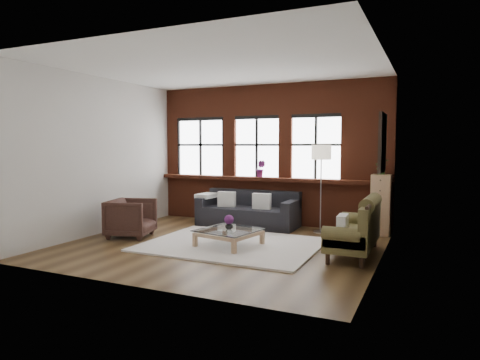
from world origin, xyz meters
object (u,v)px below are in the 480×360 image
at_px(drawer_chest, 381,205).
at_px(dark_sofa, 248,208).
at_px(armchair, 131,218).
at_px(floor_lamp, 321,185).
at_px(vintage_settee, 353,227).
at_px(vase, 229,225).
at_px(coffee_table, 229,238).

bearing_deg(drawer_chest, dark_sofa, -175.44).
bearing_deg(armchair, drawer_chest, -78.60).
height_order(dark_sofa, floor_lamp, floor_lamp).
height_order(dark_sofa, armchair, dark_sofa).
relative_size(dark_sofa, vintage_settee, 1.30).
height_order(vase, floor_lamp, floor_lamp).
bearing_deg(vase, vintage_settee, 9.41).
distance_m(dark_sofa, armchair, 2.60).
bearing_deg(vase, floor_lamp, 58.58).
xyz_separation_m(armchair, drawer_chest, (4.48, 2.23, 0.24)).
distance_m(coffee_table, vase, 0.23).
distance_m(dark_sofa, drawer_chest, 2.84).
distance_m(dark_sofa, coffee_table, 2.03).
height_order(armchair, drawer_chest, drawer_chest).
distance_m(armchair, coffee_table, 2.14).
bearing_deg(vase, armchair, -178.69).
xyz_separation_m(vintage_settee, drawer_chest, (0.23, 1.83, 0.16)).
distance_m(armchair, floor_lamp, 3.90).
xyz_separation_m(dark_sofa, vintage_settee, (2.60, -1.61, 0.05)).
xyz_separation_m(dark_sofa, floor_lamp, (1.66, -0.03, 0.58)).
bearing_deg(vintage_settee, floor_lamp, 120.79).
distance_m(armchair, drawer_chest, 5.01).
xyz_separation_m(dark_sofa, vase, (0.48, -1.96, -0.02)).
xyz_separation_m(armchair, coffee_table, (2.13, 0.05, -0.22)).
distance_m(vase, floor_lamp, 2.34).
relative_size(vintage_settee, floor_lamp, 0.87).
bearing_deg(coffee_table, drawer_chest, 42.95).
relative_size(vase, drawer_chest, 0.12).
bearing_deg(coffee_table, dark_sofa, 103.80).
distance_m(vintage_settee, coffee_table, 2.17).
distance_m(coffee_table, drawer_chest, 3.24).
bearing_deg(armchair, coffee_table, -103.79).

